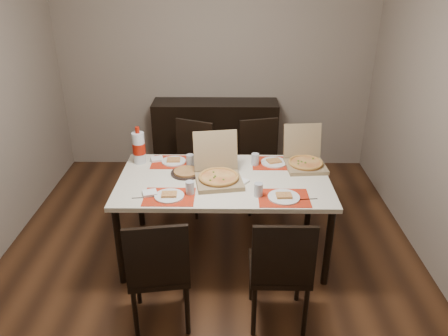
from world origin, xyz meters
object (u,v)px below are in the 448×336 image
Objects in this scene: chair_near_left at (159,269)px; dip_bowl at (231,169)px; dining_table at (224,185)px; soda_bottle at (139,148)px; pizza_box_center at (218,174)px; chair_near_right at (280,268)px; sideboard at (216,137)px; chair_far_left at (190,162)px; chair_far_right at (261,160)px.

chair_near_left is 9.18× the size of dip_bowl.
dining_table is at bearing -109.08° from dip_bowl.
chair_near_left is 1.33m from soda_bottle.
chair_near_left is 1.95× the size of pizza_box_center.
chair_near_right is (0.40, -0.89, -0.17)m from dining_table.
pizza_box_center is 4.70× the size of dip_bowl.
dip_bowl is at bearing -10.43° from soda_bottle.
sideboard is 1.61× the size of chair_near_right.
dip_bowl is at bearing 62.71° from pizza_box_center.
chair_far_left is 1.95× the size of pizza_box_center.
chair_near_right is 1.00× the size of chair_far_right.
dining_table is 0.14m from pizza_box_center.
pizza_box_center reaches higher than chair_far_left.
chair_far_left is (-0.36, 0.85, -0.17)m from dining_table.
chair_near_left is 1.21m from dip_bowl.
chair_far_right reaches higher than sideboard.
sideboard reaches higher than dip_bowl.
dining_table is 17.76× the size of dip_bowl.
chair_near_right is 1.95× the size of pizza_box_center.
sideboard is 4.33× the size of soda_bottle.
chair_far_left is (-0.77, 1.74, 0.00)m from chair_near_right.
pizza_box_center reaches higher than dining_table.
dining_table is 5.20× the size of soda_bottle.
chair_far_right is at bearing 26.67° from soda_bottle.
chair_far_left reaches higher than dining_table.
pizza_box_center is 0.24m from dip_bowl.
chair_far_left is 9.18× the size of dip_bowl.
dining_table is 0.19m from dip_bowl.
dip_bowl is 0.29× the size of soda_bottle.
chair_near_left and chair_near_right have the same top height.
soda_bottle is at bearing 153.72° from pizza_box_center.
pizza_box_center reaches higher than chair_near_left.
chair_near_left is at bearing -114.24° from pizza_box_center.
soda_bottle reaches higher than chair_near_left.
sideboard is 0.83× the size of dining_table.
sideboard is 14.80× the size of dip_bowl.
chair_far_left is 0.78m from soda_bottle.
chair_near_left is 2.69× the size of soda_bottle.
soda_bottle reaches higher than chair_near_right.
dining_table is at bearing 38.86° from pizza_box_center.
chair_far_right is at bearing 90.59° from chair_near_right.
chair_far_right is 0.84m from dip_bowl.
chair_far_right is (-0.02, 1.80, 0.00)m from chair_near_right.
chair_far_left is at bearing 87.51° from chair_near_left.
chair_near_right is at bearing -62.20° from pizza_box_center.
chair_far_left is at bearing -105.67° from sideboard.
chair_near_right is at bearing -89.41° from chair_far_right.
chair_far_right is at bearing 65.41° from pizza_box_center.
soda_bottle reaches higher than dining_table.
chair_far_right is 1.95× the size of pizza_box_center.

